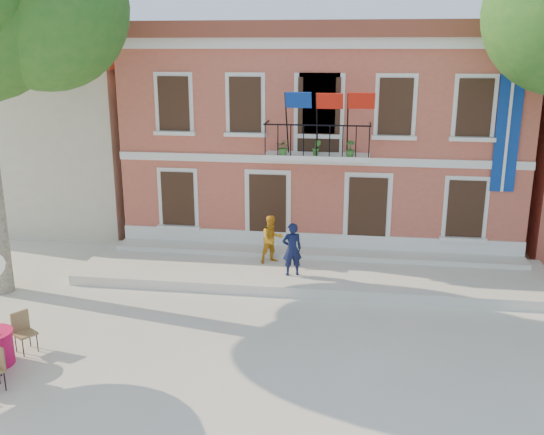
{
  "coord_description": "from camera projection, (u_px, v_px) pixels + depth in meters",
  "views": [
    {
      "loc": [
        3.25,
        -12.8,
        6.72
      ],
      "look_at": [
        0.9,
        3.5,
        2.08
      ],
      "focal_mm": 40.0,
      "sensor_mm": 36.0,
      "label": 1
    }
  ],
  "objects": [
    {
      "name": "pedestrian_navy",
      "position": [
        292.0,
        249.0,
        17.51
      ],
      "size": [
        0.67,
        0.54,
        1.58
      ],
      "primitive_type": "imported",
      "rotation": [
        0.0,
        0.0,
        3.46
      ],
      "color": "#101637",
      "rests_on": "terrace"
    },
    {
      "name": "main_building",
      "position": [
        326.0,
        129.0,
        22.68
      ],
      "size": [
        13.5,
        9.59,
        7.5
      ],
      "color": "#C36046",
      "rests_on": "ground"
    },
    {
      "name": "pedestrian_orange",
      "position": [
        272.0,
        239.0,
        18.57
      ],
      "size": [
        0.92,
        0.87,
        1.49
      ],
      "primitive_type": "imported",
      "rotation": [
        0.0,
        0.0,
        0.59
      ],
      "color": "orange",
      "rests_on": "terrace"
    },
    {
      "name": "ground",
      "position": [
        214.0,
        339.0,
        14.47
      ],
      "size": [
        90.0,
        90.0,
        0.0
      ],
      "primitive_type": "plane",
      "color": "beige",
      "rests_on": "ground"
    },
    {
      "name": "terrace",
      "position": [
        312.0,
        272.0,
        18.34
      ],
      "size": [
        14.0,
        3.4,
        0.3
      ],
      "primitive_type": "cube",
      "color": "silver",
      "rests_on": "ground"
    },
    {
      "name": "neighbor_west",
      "position": [
        52.0,
        134.0,
        25.38
      ],
      "size": [
        9.4,
        9.4,
        6.4
      ],
      "color": "beige",
      "rests_on": "ground"
    }
  ]
}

